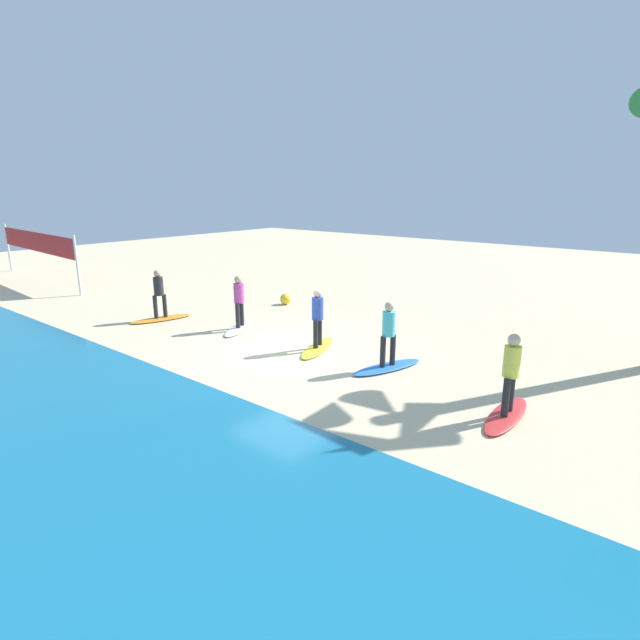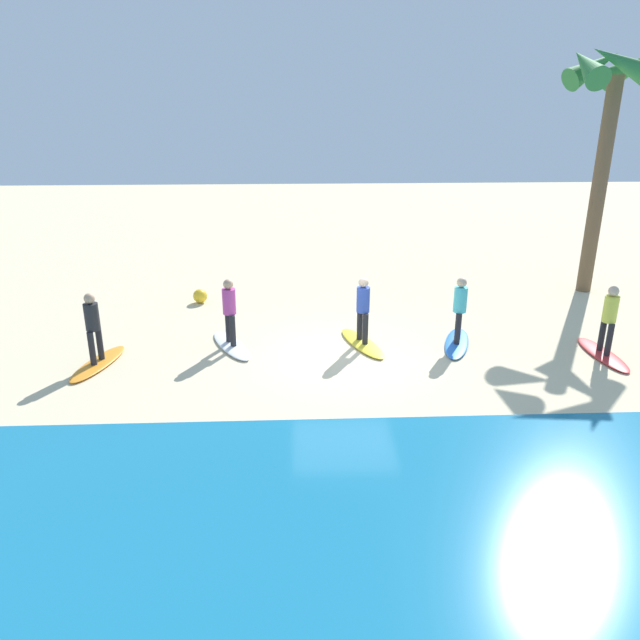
# 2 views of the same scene
# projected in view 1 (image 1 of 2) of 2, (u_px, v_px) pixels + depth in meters

# --- Properties ---
(ground_plane) EXTENTS (60.00, 60.00, 0.00)m
(ground_plane) POSITION_uv_depth(u_px,v_px,m) (287.00, 352.00, 13.82)
(ground_plane) COLOR beige
(surfboard_red) EXTENTS (0.67, 2.13, 0.09)m
(surfboard_red) POSITION_uv_depth(u_px,v_px,m) (506.00, 415.00, 9.92)
(surfboard_red) COLOR red
(surfboard_red) RESTS_ON ground
(surfer_red) EXTENTS (0.32, 0.46, 1.64)m
(surfer_red) POSITION_uv_depth(u_px,v_px,m) (511.00, 368.00, 9.66)
(surfer_red) COLOR #232328
(surfer_red) RESTS_ON surfboard_red
(surfboard_blue) EXTENTS (1.18, 2.17, 0.09)m
(surfboard_blue) POSITION_uv_depth(u_px,v_px,m) (387.00, 367.00, 12.55)
(surfboard_blue) COLOR blue
(surfboard_blue) RESTS_ON ground
(surfer_blue) EXTENTS (0.32, 0.44, 1.64)m
(surfer_blue) POSITION_uv_depth(u_px,v_px,m) (389.00, 329.00, 12.29)
(surfer_blue) COLOR #232328
(surfer_blue) RESTS_ON surfboard_blue
(surfboard_yellow) EXTENTS (1.22, 2.17, 0.09)m
(surfboard_yellow) POSITION_uv_depth(u_px,v_px,m) (318.00, 348.00, 14.06)
(surfboard_yellow) COLOR yellow
(surfboard_yellow) RESTS_ON ground
(surfer_yellow) EXTENTS (0.32, 0.44, 1.64)m
(surfer_yellow) POSITION_uv_depth(u_px,v_px,m) (318.00, 314.00, 13.80)
(surfer_yellow) COLOR #232328
(surfer_yellow) RESTS_ON surfboard_yellow
(surfboard_white) EXTENTS (1.39, 2.14, 0.09)m
(surfboard_white) POSITION_uv_depth(u_px,v_px,m) (240.00, 328.00, 16.03)
(surfboard_white) COLOR white
(surfboard_white) RESTS_ON ground
(surfer_white) EXTENTS (0.32, 0.43, 1.64)m
(surfer_white) POSITION_uv_depth(u_px,v_px,m) (239.00, 298.00, 15.77)
(surfer_white) COLOR #232328
(surfer_white) RESTS_ON surfboard_white
(surfboard_orange) EXTENTS (1.09, 2.17, 0.09)m
(surfboard_orange) POSITION_uv_depth(u_px,v_px,m) (161.00, 319.00, 17.11)
(surfboard_orange) COLOR orange
(surfboard_orange) RESTS_ON ground
(surfer_orange) EXTENTS (0.32, 0.45, 1.64)m
(surfer_orange) POSITION_uv_depth(u_px,v_px,m) (159.00, 290.00, 16.85)
(surfer_orange) COLOR #232328
(surfer_orange) RESTS_ON surfboard_orange
(volleyball_net) EXTENTS (9.08, 0.72, 2.50)m
(volleyball_net) POSITION_uv_depth(u_px,v_px,m) (37.00, 244.00, 23.49)
(volleyball_net) COLOR silver
(volleyball_net) RESTS_ON ground
(beach_ball) EXTENTS (0.42, 0.42, 0.42)m
(beach_ball) POSITION_uv_depth(u_px,v_px,m) (285.00, 299.00, 19.32)
(beach_ball) COLOR yellow
(beach_ball) RESTS_ON ground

